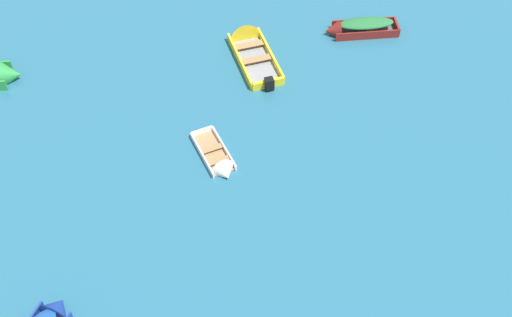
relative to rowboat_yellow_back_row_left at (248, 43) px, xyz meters
name	(u,v)px	position (x,y,z in m)	size (l,w,h in m)	color
rowboat_yellow_back_row_left	(248,43)	(0.00, 0.00, 0.00)	(2.92, 4.56, 1.40)	gray
rowboat_white_midfield_left	(221,165)	(-0.51, -7.57, -0.06)	(2.15, 2.90, 0.90)	#99754C
rowboat_maroon_near_camera	(355,28)	(4.99, 1.29, 0.14)	(3.60, 1.59, 0.97)	#4C4C51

